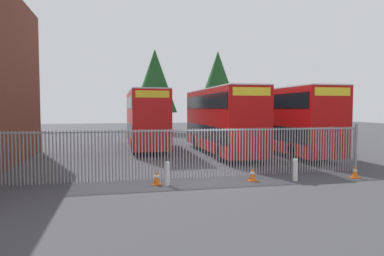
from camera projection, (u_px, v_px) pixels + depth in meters
ground_plane at (179, 154)px, 23.39m from camera, size 100.00×100.00×0.00m
palisade_fence at (196, 151)px, 15.37m from camera, size 16.61×0.14×2.35m
double_decker_bus_near_gate at (284, 118)px, 23.58m from camera, size 2.54×10.81×4.42m
double_decker_bus_behind_fence_left at (145, 117)px, 26.76m from camera, size 2.54×10.81×4.42m
double_decker_bus_behind_fence_right at (221, 118)px, 23.40m from camera, size 2.54×10.81×4.42m
double_decker_bus_far_back at (234, 114)px, 38.93m from camera, size 2.54×10.81×4.42m
bollard_near_left at (167, 174)px, 13.85m from camera, size 0.20×0.20×0.95m
bollard_center_front at (295, 170)px, 14.69m from camera, size 0.20×0.20×0.95m
traffic_cone_by_gate at (253, 174)px, 14.69m from camera, size 0.34×0.34×0.59m
traffic_cone_mid_forecourt at (157, 178)px, 13.99m from camera, size 0.34×0.34×0.59m
traffic_cone_near_kerb at (355, 172)px, 15.31m from camera, size 0.34×0.34×0.59m
tree_tall_back at (155, 81)px, 43.43m from camera, size 5.59×5.59×10.58m
tree_short_side at (218, 81)px, 43.28m from camera, size 5.26×5.26×10.27m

